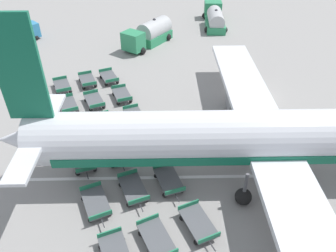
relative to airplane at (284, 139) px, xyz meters
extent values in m
plane|color=gray|center=(-11.00, 2.46, -3.39)|extent=(500.00, 500.00, 0.00)
cylinder|color=silver|center=(0.08, 0.61, 0.25)|extent=(8.43, 36.39, 3.66)
cone|color=silver|center=(-2.32, -17.35, 0.25)|extent=(4.03, 4.81, 3.47)
cube|color=#146B4C|center=(-2.23, -16.67, 5.46)|extent=(0.64, 2.76, 6.76)
cube|color=silver|center=(-2.23, -16.62, 0.80)|extent=(9.78, 2.74, 0.24)
cube|color=silver|center=(-0.11, -0.83, -0.57)|extent=(34.70, 8.22, 0.44)
cylinder|color=gray|center=(-9.06, 0.77, -1.98)|extent=(3.14, 3.69, 2.71)
cube|color=#146B4C|center=(0.08, 0.61, -0.39)|extent=(8.02, 32.81, 0.66)
cylinder|color=#56565B|center=(2.30, -3.35, -1.74)|extent=(0.24, 0.24, 2.14)
sphere|color=black|center=(2.30, -3.35, -2.81)|extent=(1.16, 1.16, 1.16)
cylinder|color=#56565B|center=(-3.10, -2.62, -1.74)|extent=(0.24, 0.24, 2.14)
sphere|color=black|center=(-3.10, -2.62, -2.81)|extent=(1.16, 1.16, 1.16)
cube|color=#2D8C5B|center=(-23.91, -8.90, -1.84)|extent=(3.21, 3.23, 2.29)
cube|color=#2D8C5B|center=(-27.19, -5.77, -2.80)|extent=(5.45, 5.36, 1.17)
cylinder|color=#B7BABC|center=(-27.19, -5.77, -1.61)|extent=(5.24, 5.17, 2.53)
sphere|color=#333338|center=(-27.19, -5.77, -0.35)|extent=(0.44, 0.44, 0.44)
sphere|color=black|center=(-24.95, -9.60, -2.94)|extent=(0.90, 0.90, 0.90)
sphere|color=black|center=(-23.27, -7.84, -2.94)|extent=(0.90, 0.90, 0.90)
sphere|color=black|center=(-29.12, -5.62, -2.94)|extent=(0.90, 0.90, 0.90)
sphere|color=black|center=(-27.44, -3.86, -2.94)|extent=(0.90, 0.90, 0.90)
cube|color=#2D8C5B|center=(-35.78, 4.78, -1.88)|extent=(2.69, 3.05, 2.21)
cube|color=#2D8C5B|center=(-30.80, 3.85, -2.85)|extent=(6.08, 3.69, 1.08)
cylinder|color=#B7BABC|center=(-30.80, 3.85, -1.76)|extent=(5.71, 3.20, 2.24)
sphere|color=#333338|center=(-30.80, 3.85, -0.64)|extent=(0.44, 0.44, 0.44)
sphere|color=black|center=(-35.24, 5.98, -2.94)|extent=(0.90, 0.90, 0.90)
sphere|color=black|center=(-35.71, 3.47, -2.94)|extent=(0.90, 0.90, 0.90)
sphere|color=black|center=(-28.92, 4.79, -2.94)|extent=(0.90, 0.90, 0.90)
sphere|color=black|center=(-29.39, 2.28, -2.94)|extent=(0.90, 0.90, 0.90)
cube|color=teal|center=(-30.28, -23.83, -2.16)|extent=(4.17, 4.76, 1.90)
cube|color=#1E232D|center=(-29.00, -25.61, -1.83)|extent=(1.39, 1.02, 0.67)
sphere|color=black|center=(-30.18, -25.55, -3.09)|extent=(0.60, 0.60, 0.60)
sphere|color=black|center=(-28.68, -24.47, -3.09)|extent=(0.60, 0.60, 0.60)
sphere|color=black|center=(-31.87, -23.19, -3.09)|extent=(0.60, 0.60, 0.60)
sphere|color=black|center=(-30.37, -22.12, -3.09)|extent=(0.60, 0.60, 0.60)
cube|color=#515459|center=(-15.36, -17.08, -2.84)|extent=(3.11, 2.18, 0.10)
cube|color=#237F56|center=(-14.04, -16.72, -2.63)|extent=(0.46, 1.47, 0.32)
cube|color=#237F56|center=(-16.69, -17.43, -2.63)|extent=(0.46, 1.47, 0.32)
cube|color=#333338|center=(-13.66, -16.62, -2.96)|extent=(0.69, 0.24, 0.06)
sphere|color=black|center=(-14.25, -17.44, -3.21)|extent=(0.36, 0.36, 0.36)
sphere|color=black|center=(-14.58, -16.21, -3.21)|extent=(0.36, 0.36, 0.36)
sphere|color=black|center=(-16.15, -17.95, -3.21)|extent=(0.36, 0.36, 0.36)
sphere|color=black|center=(-16.48, -16.71, -3.21)|extent=(0.36, 0.36, 0.36)
cube|color=#515459|center=(-11.48, -16.13, -2.84)|extent=(3.12, 2.20, 0.10)
cube|color=#237F56|center=(-10.16, -15.76, -2.63)|extent=(0.48, 1.47, 0.32)
cube|color=#237F56|center=(-12.80, -16.49, -2.63)|extent=(0.48, 1.47, 0.32)
cube|color=#333338|center=(-9.79, -15.66, -2.96)|extent=(0.69, 0.24, 0.06)
sphere|color=black|center=(-10.36, -16.48, -3.21)|extent=(0.36, 0.36, 0.36)
sphere|color=black|center=(-10.70, -15.25, -3.21)|extent=(0.36, 0.36, 0.36)
sphere|color=black|center=(-12.26, -17.00, -3.21)|extent=(0.36, 0.36, 0.36)
sphere|color=black|center=(-12.60, -15.77, -3.21)|extent=(0.36, 0.36, 0.36)
cube|color=#515459|center=(-7.28, -15.19, -2.84)|extent=(3.13, 2.25, 0.10)
cube|color=#237F56|center=(-5.97, -14.79, -2.63)|extent=(0.51, 1.46, 0.32)
cube|color=#237F56|center=(-8.59, -15.58, -2.63)|extent=(0.51, 1.46, 0.32)
cube|color=#333338|center=(-5.60, -14.68, -2.96)|extent=(0.69, 0.26, 0.06)
sphere|color=black|center=(-6.15, -15.51, -3.21)|extent=(0.36, 0.36, 0.36)
sphere|color=black|center=(-6.52, -14.29, -3.21)|extent=(0.36, 0.36, 0.36)
sphere|color=black|center=(-8.04, -16.08, -3.21)|extent=(0.36, 0.36, 0.36)
sphere|color=black|center=(-8.41, -14.86, -3.21)|extent=(0.36, 0.36, 0.36)
cube|color=#515459|center=(-3.22, -14.23, -2.84)|extent=(3.06, 2.03, 0.10)
cube|color=#237F56|center=(-1.88, -13.96, -2.63)|extent=(0.38, 1.49, 0.32)
cube|color=#237F56|center=(-4.56, -14.50, -2.63)|extent=(0.38, 1.49, 0.32)
cube|color=#333338|center=(-1.50, -13.88, -2.96)|extent=(0.70, 0.20, 0.06)
sphere|color=black|center=(-2.13, -14.66, -3.21)|extent=(0.36, 0.36, 0.36)
sphere|color=black|center=(-2.38, -13.41, -3.21)|extent=(0.36, 0.36, 0.36)
sphere|color=black|center=(-4.06, -15.05, -3.21)|extent=(0.36, 0.36, 0.36)
sphere|color=black|center=(-4.31, -13.80, -3.21)|extent=(0.36, 0.36, 0.36)
cube|color=#515459|center=(1.21, -13.22, -2.84)|extent=(3.12, 2.20, 0.10)
cube|color=#237F56|center=(2.53, -12.85, -2.63)|extent=(0.48, 1.47, 0.32)
cube|color=#237F56|center=(-0.11, -13.58, -2.63)|extent=(0.48, 1.47, 0.32)
cube|color=#333338|center=(2.90, -12.74, -2.96)|extent=(0.69, 0.25, 0.06)
sphere|color=black|center=(2.33, -13.57, -3.21)|extent=(0.36, 0.36, 0.36)
sphere|color=black|center=(1.99, -12.34, -3.21)|extent=(0.36, 0.36, 0.36)
sphere|color=black|center=(0.43, -14.09, -3.21)|extent=(0.36, 0.36, 0.36)
sphere|color=black|center=(0.09, -12.86, -3.21)|extent=(0.36, 0.36, 0.36)
cube|color=#237F56|center=(3.89, -12.32, -2.63)|extent=(0.43, 1.48, 0.32)
sphere|color=black|center=(4.41, -12.85, -3.21)|extent=(0.36, 0.36, 0.36)
sphere|color=black|center=(4.12, -11.61, -3.21)|extent=(0.36, 0.36, 0.36)
cube|color=#515459|center=(-16.22, -14.48, -2.84)|extent=(3.09, 2.11, 0.10)
cube|color=#237F56|center=(-14.88, -14.17, -2.63)|extent=(0.42, 1.48, 0.32)
cube|color=#237F56|center=(-17.55, -14.80, -2.63)|extent=(0.42, 1.48, 0.32)
cube|color=#333338|center=(-14.50, -14.08, -2.96)|extent=(0.69, 0.22, 0.06)
sphere|color=black|center=(-15.11, -14.87, -3.21)|extent=(0.36, 0.36, 0.36)
sphere|color=black|center=(-15.40, -13.63, -3.21)|extent=(0.36, 0.36, 0.36)
sphere|color=black|center=(-17.03, -15.33, -3.21)|extent=(0.36, 0.36, 0.36)
sphere|color=black|center=(-17.32, -14.09, -3.21)|extent=(0.36, 0.36, 0.36)
cube|color=#515459|center=(-11.84, -13.64, -2.84)|extent=(3.12, 2.21, 0.10)
cube|color=#237F56|center=(-10.53, -13.26, -2.63)|extent=(0.49, 1.47, 0.32)
cube|color=#237F56|center=(-13.16, -14.01, -2.63)|extent=(0.49, 1.47, 0.32)
cube|color=#333338|center=(-10.15, -13.16, -2.96)|extent=(0.69, 0.25, 0.06)
sphere|color=black|center=(-10.72, -13.98, -3.21)|extent=(0.36, 0.36, 0.36)
sphere|color=black|center=(-11.07, -12.75, -3.21)|extent=(0.36, 0.36, 0.36)
sphere|color=black|center=(-12.62, -14.52, -3.21)|extent=(0.36, 0.36, 0.36)
sphere|color=black|center=(-12.96, -13.29, -3.21)|extent=(0.36, 0.36, 0.36)
cube|color=#515459|center=(-7.81, -12.59, -2.84)|extent=(3.12, 2.23, 0.10)
cube|color=#237F56|center=(-6.49, -12.21, -2.63)|extent=(0.50, 1.46, 0.32)
cube|color=#237F56|center=(-9.12, -12.97, -2.63)|extent=(0.50, 1.46, 0.32)
cube|color=#333338|center=(-6.12, -12.10, -2.96)|extent=(0.69, 0.25, 0.06)
sphere|color=black|center=(-6.68, -12.93, -3.21)|extent=(0.36, 0.36, 0.36)
sphere|color=black|center=(-7.04, -11.70, -3.21)|extent=(0.36, 0.36, 0.36)
sphere|color=black|center=(-8.58, -13.48, -3.21)|extent=(0.36, 0.36, 0.36)
sphere|color=black|center=(-8.93, -12.25, -3.21)|extent=(0.36, 0.36, 0.36)
cube|color=#515459|center=(-3.68, -11.70, -2.84)|extent=(3.10, 2.16, 0.10)
cube|color=#237F56|center=(-2.35, -11.35, -2.63)|extent=(0.46, 1.47, 0.32)
cube|color=#237F56|center=(-5.00, -12.04, -2.63)|extent=(0.46, 1.47, 0.32)
cube|color=#333338|center=(-1.98, -11.26, -2.96)|extent=(0.69, 0.23, 0.06)
sphere|color=black|center=(-2.56, -12.07, -3.21)|extent=(0.36, 0.36, 0.36)
sphere|color=black|center=(-2.89, -10.83, -3.21)|extent=(0.36, 0.36, 0.36)
sphere|color=black|center=(-4.47, -12.57, -3.21)|extent=(0.36, 0.36, 0.36)
sphere|color=black|center=(-4.79, -11.33, -3.21)|extent=(0.36, 0.36, 0.36)
cube|color=#515459|center=(0.34, -10.66, -2.84)|extent=(3.09, 2.12, 0.10)
cube|color=#237F56|center=(1.67, -10.33, -2.63)|extent=(0.43, 1.48, 0.32)
cube|color=#237F56|center=(-0.99, -10.98, -2.63)|extent=(0.43, 1.48, 0.32)
cube|color=#333338|center=(2.05, -10.24, -2.96)|extent=(0.69, 0.22, 0.06)
sphere|color=black|center=(1.45, -11.04, -3.21)|extent=(0.36, 0.36, 0.36)
sphere|color=black|center=(1.15, -9.80, -3.21)|extent=(0.36, 0.36, 0.36)
sphere|color=black|center=(-0.47, -11.51, -3.21)|extent=(0.36, 0.36, 0.36)
sphere|color=black|center=(-0.77, -10.27, -3.21)|extent=(0.36, 0.36, 0.36)
cube|color=#515459|center=(4.59, -9.55, -2.84)|extent=(3.13, 2.26, 0.10)
cube|color=#237F56|center=(3.28, -9.95, -2.63)|extent=(0.52, 1.46, 0.32)
sphere|color=black|center=(5.35, -8.65, -3.21)|extent=(0.36, 0.36, 0.36)
sphere|color=black|center=(3.83, -10.45, -3.21)|extent=(0.36, 0.36, 0.36)
sphere|color=black|center=(3.46, -9.23, -3.21)|extent=(0.36, 0.36, 0.36)
cube|color=#515459|center=(-16.63, -12.16, -2.84)|extent=(3.12, 2.21, 0.10)
cube|color=#237F56|center=(-15.31, -11.80, -2.63)|extent=(0.48, 1.47, 0.32)
cube|color=#237F56|center=(-17.94, -12.53, -2.63)|extent=(0.48, 1.47, 0.32)
cube|color=#333338|center=(-14.93, -11.69, -2.96)|extent=(0.69, 0.25, 0.06)
sphere|color=black|center=(-15.51, -12.51, -3.21)|extent=(0.36, 0.36, 0.36)
sphere|color=black|center=(-15.85, -11.28, -3.21)|extent=(0.36, 0.36, 0.36)
sphere|color=black|center=(-17.40, -13.04, -3.21)|extent=(0.36, 0.36, 0.36)
sphere|color=black|center=(-17.75, -11.82, -3.21)|extent=(0.36, 0.36, 0.36)
cube|color=#515459|center=(-12.57, -10.91, -2.84)|extent=(3.06, 2.03, 0.10)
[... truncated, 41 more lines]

